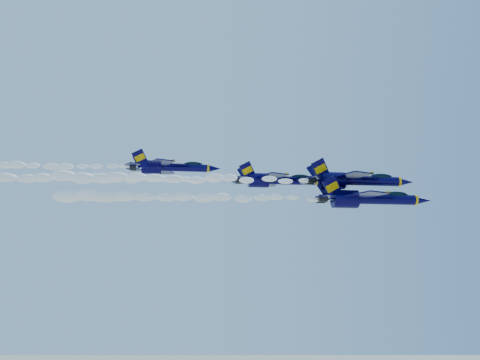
{
  "coord_description": "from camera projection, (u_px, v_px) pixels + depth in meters",
  "views": [
    {
      "loc": [
        -16.02,
        -86.68,
        136.04
      ],
      "look_at": [
        -4.93,
        -0.26,
        152.57
      ],
      "focal_mm": 40.0,
      "sensor_mm": 36.0,
      "label": 1
    }
  ],
  "objects": [
    {
      "name": "jet_second",
      "position": [
        354.0,
        180.0,
        83.74
      ],
      "size": [
        17.38,
        14.26,
        6.46
      ],
      "color": "#050132"
    },
    {
      "name": "smoke_trail_jet_second",
      "position": [
        181.0,
        178.0,
        80.3
      ],
      "size": [
        39.01,
        1.8,
        1.62
      ],
      "primitive_type": "ellipsoid",
      "color": "white"
    },
    {
      "name": "smoke_trail_jet_lead",
      "position": [
        190.0,
        198.0,
        78.57
      ],
      "size": [
        39.01,
        1.88,
        1.69
      ],
      "primitive_type": "ellipsoid",
      "color": "white"
    },
    {
      "name": "jet_lead",
      "position": [
        368.0,
        199.0,
        82.05
      ],
      "size": [
        18.16,
        14.9,
        6.75
      ],
      "color": "#050132"
    },
    {
      "name": "smoke_trail_jet_third",
      "position": [
        120.0,
        178.0,
        88.21
      ],
      "size": [
        39.01,
        1.67,
        1.51
      ],
      "primitive_type": "ellipsoid",
      "color": "white"
    },
    {
      "name": "jet_third",
      "position": [
        277.0,
        180.0,
        91.58
      ],
      "size": [
        16.18,
        13.27,
        6.01
      ],
      "color": "#050132"
    },
    {
      "name": "jet_fourth",
      "position": [
        170.0,
        167.0,
        101.28
      ],
      "size": [
        17.17,
        14.08,
        6.38
      ],
      "color": "#050132"
    },
    {
      "name": "smoke_trail_jet_fourth",
      "position": [
        22.0,
        165.0,
        97.85
      ],
      "size": [
        39.01,
        1.78,
        1.6
      ],
      "primitive_type": "ellipsoid",
      "color": "white"
    }
  ]
}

